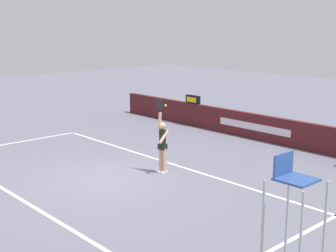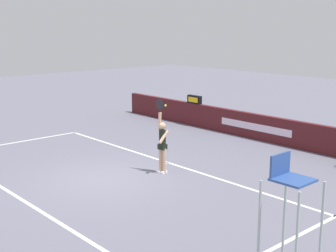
{
  "view_description": "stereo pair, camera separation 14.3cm",
  "coord_description": "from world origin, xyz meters",
  "px_view_note": "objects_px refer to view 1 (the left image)",
  "views": [
    {
      "loc": [
        11.2,
        -7.64,
        4.51
      ],
      "look_at": [
        0.66,
        1.97,
        1.45
      ],
      "focal_mm": 50.17,
      "sensor_mm": 36.0,
      "label": 1
    },
    {
      "loc": [
        11.3,
        -7.54,
        4.51
      ],
      "look_at": [
        0.66,
        1.97,
        1.45
      ],
      "focal_mm": 50.17,
      "sensor_mm": 36.0,
      "label": 2
    }
  ],
  "objects_px": {
    "speed_display": "(193,99)",
    "tennis_player": "(162,143)",
    "umpire_chair": "(292,198)",
    "tennis_ball": "(166,105)"
  },
  "relations": [
    {
      "from": "speed_display",
      "to": "tennis_player",
      "type": "xyz_separation_m",
      "value": [
        4.36,
        -5.75,
        -0.26
      ]
    },
    {
      "from": "speed_display",
      "to": "umpire_chair",
      "type": "relative_size",
      "value": 0.33
    },
    {
      "from": "tennis_player",
      "to": "umpire_chair",
      "type": "relative_size",
      "value": 1.02
    },
    {
      "from": "tennis_player",
      "to": "tennis_ball",
      "type": "bearing_deg",
      "value": -8.01
    },
    {
      "from": "tennis_ball",
      "to": "umpire_chair",
      "type": "height_order",
      "value": "umpire_chair"
    },
    {
      "from": "speed_display",
      "to": "umpire_chair",
      "type": "bearing_deg",
      "value": -37.77
    },
    {
      "from": "tennis_ball",
      "to": "umpire_chair",
      "type": "xyz_separation_m",
      "value": [
        6.0,
        -2.39,
        -0.65
      ]
    },
    {
      "from": "tennis_player",
      "to": "tennis_ball",
      "type": "relative_size",
      "value": 35.17
    },
    {
      "from": "tennis_player",
      "to": "umpire_chair",
      "type": "distance_m",
      "value": 6.66
    },
    {
      "from": "umpire_chair",
      "to": "tennis_player",
      "type": "bearing_deg",
      "value": 158.64
    }
  ]
}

